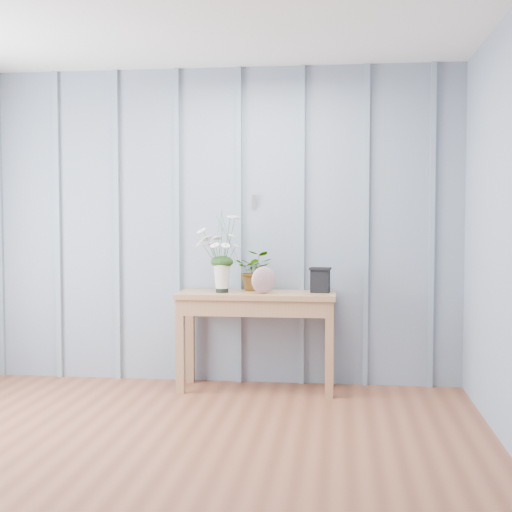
# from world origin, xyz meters

# --- Properties ---
(ground) EXTENTS (4.50, 4.50, 0.00)m
(ground) POSITION_xyz_m (0.00, 0.00, 0.00)
(ground) COLOR brown
(ground) RESTS_ON ground
(room_shell) EXTENTS (4.00, 4.50, 2.50)m
(room_shell) POSITION_xyz_m (0.00, 0.92, 1.99)
(room_shell) COLOR #828FA2
(room_shell) RESTS_ON ground
(sideboard) EXTENTS (1.20, 0.45, 0.75)m
(sideboard) POSITION_xyz_m (0.42, 1.99, 0.64)
(sideboard) COLOR #996C46
(sideboard) RESTS_ON ground
(daisy_vase) EXTENTS (0.43, 0.32, 0.60)m
(daisy_vase) POSITION_xyz_m (0.16, 1.95, 1.13)
(daisy_vase) COLOR black
(daisy_vase) RESTS_ON sideboard
(spider_plant) EXTENTS (0.30, 0.26, 0.31)m
(spider_plant) POSITION_xyz_m (0.39, 2.13, 0.91)
(spider_plant) COLOR #153B10
(spider_plant) RESTS_ON sideboard
(felt_disc_vessel) EXTENTS (0.20, 0.16, 0.20)m
(felt_disc_vessel) POSITION_xyz_m (0.48, 1.90, 0.85)
(felt_disc_vessel) COLOR #884562
(felt_disc_vessel) RESTS_ON sideboard
(carved_box) EXTENTS (0.17, 0.14, 0.19)m
(carved_box) POSITION_xyz_m (0.90, 2.04, 0.85)
(carved_box) COLOR black
(carved_box) RESTS_ON sideboard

